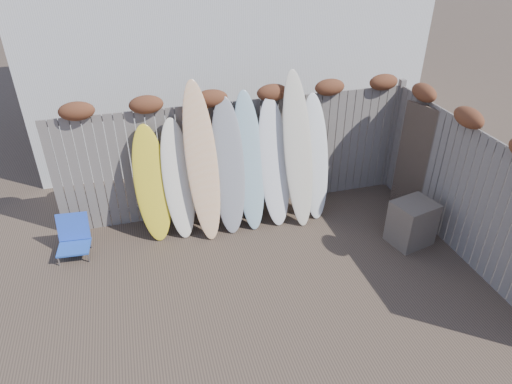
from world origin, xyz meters
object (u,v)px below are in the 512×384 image
object	(u,v)px
lattice_panel	(431,167)
beach_chair	(74,237)
wooden_crate	(412,223)
surfboard_0	(152,184)

from	to	relation	value
lattice_panel	beach_chair	bearing A→B (deg)	152.82
lattice_panel	wooden_crate	bearing A→B (deg)	-156.90
wooden_crate	beach_chair	bearing A→B (deg)	167.33
beach_chair	wooden_crate	size ratio (longest dim) A/B	0.86
wooden_crate	surfboard_0	bearing A→B (deg)	160.42
beach_chair	lattice_panel	bearing A→B (deg)	-5.49
wooden_crate	surfboard_0	world-z (taller)	surfboard_0
wooden_crate	lattice_panel	world-z (taller)	lattice_panel
beach_chair	surfboard_0	world-z (taller)	surfboard_0
lattice_panel	surfboard_0	xyz separation A→B (m)	(-4.51, 0.78, -0.06)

